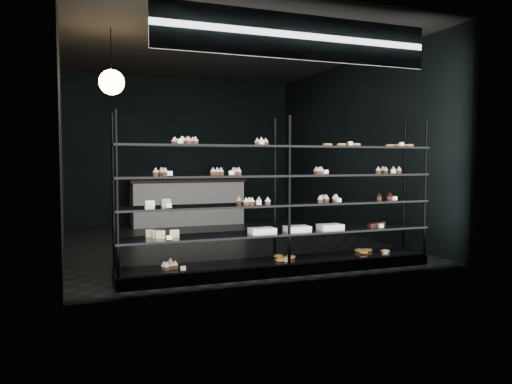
# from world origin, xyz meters

# --- Properties ---
(room) EXTENTS (5.01, 6.01, 3.20)m
(room) POSITION_xyz_m (0.00, 0.00, 1.60)
(room) COLOR black
(room) RESTS_ON ground
(display_shelf) EXTENTS (4.00, 0.50, 1.91)m
(display_shelf) POSITION_xyz_m (-0.00, -2.45, 0.63)
(display_shelf) COLOR black
(display_shelf) RESTS_ON room
(signage) EXTENTS (3.30, 0.05, 0.50)m
(signage) POSITION_xyz_m (0.00, -2.93, 2.75)
(signage) COLOR #0D1441
(signage) RESTS_ON room
(pendant_lamp) EXTENTS (0.34, 0.34, 0.90)m
(pendant_lamp) POSITION_xyz_m (-1.84, -0.89, 2.45)
(pendant_lamp) COLOR black
(pendant_lamp) RESTS_ON room
(service_counter) EXTENTS (2.46, 0.65, 1.23)m
(service_counter) POSITION_xyz_m (-0.01, 2.50, 0.50)
(service_counter) COLOR silver
(service_counter) RESTS_ON room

